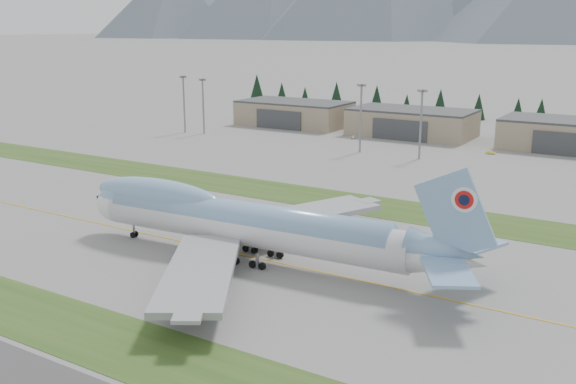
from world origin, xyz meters
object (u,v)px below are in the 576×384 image
Objects in this scene: service_vehicle_b at (491,154)px; hangar_center at (412,122)px; hangar_left at (294,113)px; hangar_right at (573,135)px; boeing_747_freighter at (244,222)px; service_vehicle_a at (353,139)px.

hangar_center is at bearing 54.45° from service_vehicle_b.
hangar_left is 1.00× the size of hangar_center.
hangar_center and hangar_right have the same top height.
boeing_747_freighter reaches higher than hangar_left.
service_vehicle_b is at bearing -13.71° from hangar_left.
service_vehicle_b is (37.40, -22.54, -5.39)m from hangar_center.
boeing_747_freighter is 155.51m from hangar_right.
hangar_left is at bearing 180.00° from hangar_right.
service_vehicle_a is at bearing -166.39° from hangar_right.
hangar_left reaches higher than service_vehicle_b.
hangar_center is 44.00m from service_vehicle_b.
service_vehicle_b is (92.40, -22.54, -5.39)m from hangar_left.
hangar_left is 1.00× the size of hangar_right.
service_vehicle_b is at bearing 81.11° from boeing_747_freighter.
hangar_left reaches higher than service_vehicle_a.
service_vehicle_a is at bearing 81.39° from service_vehicle_b.
service_vehicle_a is (-41.36, 132.77, -7.17)m from boeing_747_freighter.
service_vehicle_a is (38.09, -18.62, -5.39)m from hangar_left.
boeing_747_freighter is 25.36× the size of service_vehicle_b.
hangar_center is (55.00, 0.00, 0.00)m from hangar_left.
hangar_right is at bearing 5.91° from service_vehicle_a.
boeing_747_freighter is 139.25m from service_vehicle_a.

